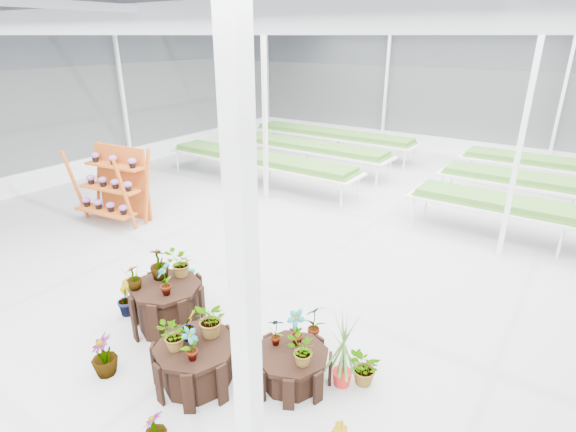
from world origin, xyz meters
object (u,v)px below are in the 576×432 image
Objects in this scene: bird_table at (126,179)px; shelf_rack at (111,186)px; plinth_low at (292,367)px; plinth_tall at (168,306)px; plinth_mid at (197,363)px.

shelf_rack is at bearing -46.94° from bird_table.
plinth_low is 0.55× the size of shelf_rack.
plinth_mid is (1.20, -0.60, -0.08)m from plinth_tall.
plinth_low is 0.61× the size of bird_table.
plinth_low is 7.53m from bird_table.
shelf_rack reaches higher than plinth_low.
bird_table is (-6.97, 2.80, 0.59)m from plinth_low.
bird_table is at bearing 149.60° from plinth_mid.
plinth_tall reaches higher than plinth_mid.
bird_table reaches higher than plinth_mid.
shelf_rack is at bearing 153.45° from plinth_mid.
bird_table is (-5.97, 3.50, 0.53)m from plinth_mid.
bird_table reaches higher than plinth_low.
shelf_rack is at bearing 153.45° from plinth_tall.
plinth_mid is 0.61× the size of shelf_rack.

